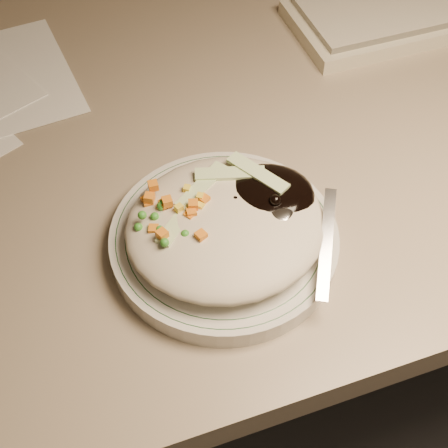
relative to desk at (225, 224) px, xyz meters
name	(u,v)px	position (x,y,z in m)	size (l,w,h in m)	color
desk	(225,224)	(0.00, 0.00, 0.00)	(1.40, 0.70, 0.74)	gray
plate	(224,240)	(-0.06, -0.18, 0.21)	(0.22, 0.22, 0.02)	silver
plate_rim	(224,234)	(-0.06, -0.18, 0.22)	(0.21, 0.21, 0.00)	#144723
meal	(229,220)	(-0.06, -0.18, 0.24)	(0.21, 0.19, 0.05)	#AEA38D
keyboard	(437,4)	(0.35, 0.11, 0.21)	(0.41, 0.15, 0.03)	beige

